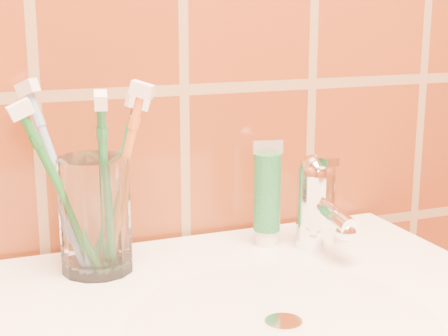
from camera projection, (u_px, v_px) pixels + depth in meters
name	position (u px, v px, depth m)	size (l,w,h in m)	color
glass_tumbler	(96.00, 215.00, 0.77)	(0.08, 0.08, 0.13)	white
toothpaste_tube	(267.00, 197.00, 0.86)	(0.04, 0.03, 0.13)	white
faucet	(318.00, 199.00, 0.85)	(0.05, 0.11, 0.12)	white
toothbrush_0	(63.00, 193.00, 0.74)	(0.10, 0.03, 0.21)	#1F742E
toothbrush_1	(116.00, 183.00, 0.79)	(0.08, 0.03, 0.20)	#207B43
toothbrush_2	(60.00, 179.00, 0.77)	(0.08, 0.09, 0.22)	#7CA0DE
toothbrush_3	(104.00, 187.00, 0.75)	(0.03, 0.06, 0.22)	#1E7138
toothbrush_4	(121.00, 179.00, 0.77)	(0.07, 0.05, 0.22)	orange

